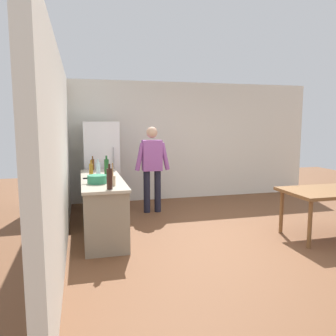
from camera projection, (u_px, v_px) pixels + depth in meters
The scene contains 15 objects.
ground_plane at pixel (237, 238), 5.25m from camera, with size 14.00×14.00×0.00m, color brown.
wall_back at pixel (181, 141), 7.94m from camera, with size 6.40×0.12×2.70m, color silver.
wall_left at pixel (59, 154), 4.61m from camera, with size 0.12×5.60×2.70m, color silver.
kitchen_counter at pixel (102, 205), 5.45m from camera, with size 0.64×2.20×0.90m.
refrigerator at pixel (101, 166), 6.95m from camera, with size 0.70×0.67×1.80m.
person at pixel (152, 164), 6.65m from camera, with size 0.70×0.22×1.70m.
dining_table at pixel (330, 195), 5.22m from camera, with size 1.40×0.90×0.75m.
cooking_pot at pixel (97, 179), 4.92m from camera, with size 0.40×0.28×0.12m.
utensil_jar at pixel (112, 180), 4.74m from camera, with size 0.11×0.11×0.32m.
bottle_oil_amber at pixel (91, 170), 5.46m from camera, with size 0.06×0.06×0.28m.
bottle_sauce_red at pixel (98, 169), 5.80m from camera, with size 0.06×0.06×0.24m.
bottle_wine_dark at pixel (109, 179), 4.46m from camera, with size 0.08×0.08×0.34m.
bottle_water_clear at pixel (98, 170), 5.40m from camera, with size 0.07×0.07×0.30m.
bottle_wine_green at pixel (107, 167), 5.57m from camera, with size 0.08×0.08×0.34m.
bottle_beer_brown at pixel (93, 164), 6.32m from camera, with size 0.06×0.06×0.26m.
Camera 1 is at (-2.32, -4.62, 1.78)m, focal length 36.10 mm.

